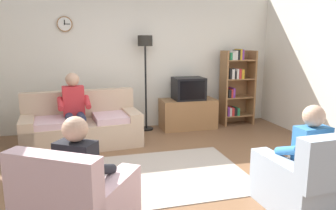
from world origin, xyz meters
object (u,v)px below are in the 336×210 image
bookshelf (235,85)px  armchair_near_window (79,207)px  person_on_couch (74,107)px  person_in_left_armchair (83,170)px  floor_lamp (145,57)px  tv (189,89)px  tv_stand (188,114)px  couch (82,127)px  person_in_right_armchair (304,152)px  armchair_near_bookshelf (308,183)px

bookshelf → armchair_near_window: 4.65m
armchair_near_window → bookshelf: bearing=46.3°
person_on_couch → person_in_left_armchair: person_on_couch is taller
floor_lamp → person_in_left_armchair: bearing=-110.5°
tv → floor_lamp: 1.06m
floor_lamp → tv: bearing=-8.3°
tv → person_on_couch: bearing=-162.9°
bookshelf → armchair_near_window: size_ratio=1.35×
tv_stand → person_on_couch: 2.33m
couch → armchair_near_window: 2.68m
bookshelf → person_in_left_armchair: (-3.15, -3.26, -0.24)m
person_in_left_armchair → person_in_right_armchair: size_ratio=1.00×
tv → person_in_left_armchair: person_in_left_armchair is taller
tv → floor_lamp: bearing=171.7°
floor_lamp → armchair_near_window: (-1.28, -3.37, -1.16)m
armchair_near_bookshelf → person_on_couch: (-2.35, 2.69, 0.41)m
tv_stand → floor_lamp: floor_lamp is taller
floor_lamp → couch: bearing=-151.0°
armchair_near_window → person_in_right_armchair: 2.31m
bookshelf → floor_lamp: floor_lamp is taller
tv → bookshelf: bearing=4.9°
person_on_couch → bookshelf: bearing=13.2°
couch → tv_stand: couch is taller
bookshelf → person_in_right_armchair: bookshelf is taller
couch → person_in_right_armchair: bearing=-50.4°
person_in_right_armchair → armchair_near_bookshelf: bearing=-87.2°
floor_lamp → armchair_near_window: bearing=-110.8°
armchair_near_bookshelf → armchair_near_window: bearing=177.0°
tv_stand → person_in_left_armchair: size_ratio=0.98×
armchair_near_window → person_in_right_armchair: person_in_right_armchair is taller
tv_stand → floor_lamp: bearing=173.3°
armchair_near_bookshelf → tv_stand: bearing=92.8°
tv → person_in_right_armchair: (0.16, -3.28, -0.21)m
armchair_near_window → tv: bearing=56.8°
tv_stand → armchair_near_bookshelf: (0.17, -3.39, -0.01)m
tv → bookshelf: size_ratio=0.38×
couch → person_in_right_armchair: size_ratio=1.76×
tv → floor_lamp: (-0.84, 0.12, 0.64)m
bookshelf → couch: bearing=-168.2°
tv_stand → floor_lamp: size_ratio=0.59×
armchair_near_window → person_in_left_armchair: size_ratio=1.05×
couch → armchair_near_bookshelf: same height
tv → person_on_couch: 2.29m
bookshelf → armchair_near_window: (-3.19, -3.34, -0.55)m
person_in_left_armchair → bookshelf: bearing=46.1°
couch → armchair_near_window: bearing=-90.9°
floor_lamp → person_in_left_armchair: 3.62m
person_on_couch → tv_stand: bearing=17.7°
tv_stand → person_on_couch: bearing=-162.3°
tv → person_in_left_armchair: 3.80m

